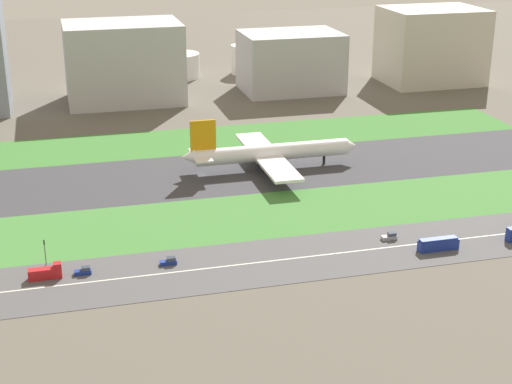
% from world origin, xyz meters
% --- Properties ---
extents(ground_plane, '(800.00, 800.00, 0.00)m').
position_xyz_m(ground_plane, '(0.00, 0.00, 0.00)').
color(ground_plane, '#5B564C').
extents(runway, '(280.00, 46.00, 0.10)m').
position_xyz_m(runway, '(0.00, 0.00, 0.05)').
color(runway, '#38383D').
rests_on(runway, ground_plane).
extents(grass_median_north, '(280.00, 36.00, 0.10)m').
position_xyz_m(grass_median_north, '(0.00, 41.00, 0.05)').
color(grass_median_north, '#3D7A33').
rests_on(grass_median_north, ground_plane).
extents(grass_median_south, '(280.00, 36.00, 0.10)m').
position_xyz_m(grass_median_south, '(0.00, -41.00, 0.05)').
color(grass_median_south, '#427F38').
rests_on(grass_median_south, ground_plane).
extents(highway, '(280.00, 28.00, 0.10)m').
position_xyz_m(highway, '(0.00, -73.00, 0.05)').
color(highway, '#4C4C4F').
rests_on(highway, ground_plane).
extents(highway_centerline, '(266.00, 0.50, 0.01)m').
position_xyz_m(highway_centerline, '(0.00, -73.00, 0.11)').
color(highway_centerline, silver).
rests_on(highway_centerline, highway).
extents(airliner, '(65.00, 56.00, 19.70)m').
position_xyz_m(airliner, '(24.49, 0.00, 6.23)').
color(airliner, white).
rests_on(airliner, runway).
extents(truck_0, '(8.40, 2.50, 4.00)m').
position_xyz_m(truck_0, '(-53.44, -68.00, 1.67)').
color(truck_0, '#B2191E').
rests_on(truck_0, highway).
extents(car_1, '(4.40, 1.80, 2.00)m').
position_xyz_m(car_1, '(41.67, -68.00, 0.92)').
color(car_1, '#99999E').
rests_on(car_1, highway).
extents(car_2, '(4.40, 1.80, 2.00)m').
position_xyz_m(car_2, '(-44.10, -68.00, 0.92)').
color(car_2, navy).
rests_on(car_2, highway).
extents(bus_0, '(11.60, 2.50, 3.50)m').
position_xyz_m(bus_0, '(51.61, -78.00, 1.82)').
color(bus_0, navy).
rests_on(bus_0, highway).
extents(car_3, '(4.40, 1.80, 2.00)m').
position_xyz_m(car_3, '(-21.76, -68.00, 0.92)').
color(car_3, navy).
rests_on(car_3, highway).
extents(traffic_light, '(0.36, 0.50, 7.20)m').
position_xyz_m(traffic_light, '(-53.41, -60.01, 4.29)').
color(traffic_light, '#4C4C51').
rests_on(traffic_light, highway).
extents(hangar_building, '(53.67, 38.21, 37.13)m').
position_xyz_m(hangar_building, '(-14.24, 114.00, 18.56)').
color(hangar_building, '#B2B2B7').
rests_on(hangar_building, ground_plane).
extents(office_tower, '(48.08, 34.83, 29.12)m').
position_xyz_m(office_tower, '(68.09, 114.00, 14.56)').
color(office_tower, '#B2B2B7').
rests_on(office_tower, ground_plane).
extents(cargo_warehouse, '(48.86, 37.90, 38.25)m').
position_xyz_m(cargo_warehouse, '(144.36, 114.00, 19.12)').
color(cargo_warehouse, beige).
rests_on(cargo_warehouse, ground_plane).
extents(fuel_tank_west, '(24.45, 24.45, 12.92)m').
position_xyz_m(fuel_tank_west, '(18.03, 159.00, 6.46)').
color(fuel_tank_west, silver).
rests_on(fuel_tank_west, ground_plane).
extents(fuel_tank_centre, '(16.46, 16.46, 15.68)m').
position_xyz_m(fuel_tank_centre, '(56.45, 159.00, 7.84)').
color(fuel_tank_centre, silver).
rests_on(fuel_tank_centre, ground_plane).
extents(fuel_tank_east, '(16.53, 16.53, 15.75)m').
position_xyz_m(fuel_tank_east, '(86.84, 159.00, 7.87)').
color(fuel_tank_east, silver).
rests_on(fuel_tank_east, ground_plane).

